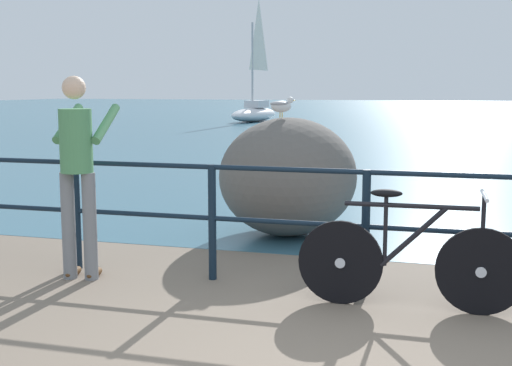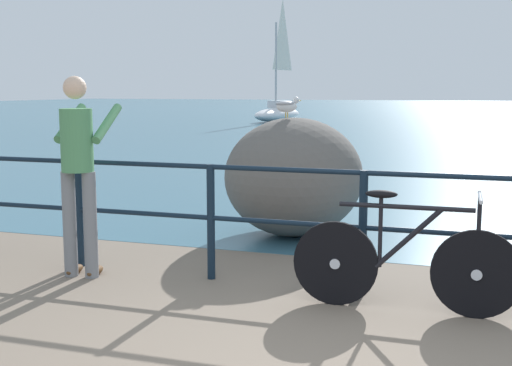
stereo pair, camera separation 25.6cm
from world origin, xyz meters
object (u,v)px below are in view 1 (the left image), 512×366
bicycle (410,259)px  sailboat (255,108)px  breakwater_boulder_main (288,177)px  seagull (281,105)px  person_at_railing (78,167)px

bicycle → sailboat: (-9.01, 27.45, 0.32)m
breakwater_boulder_main → seagull: size_ratio=5.94×
bicycle → seagull: bearing=123.5°
person_at_railing → sailboat: bearing=6.9°
person_at_railing → sailboat: (-6.17, 27.38, -0.28)m
bicycle → seagull: size_ratio=5.86×
bicycle → breakwater_boulder_main: bearing=121.6°
seagull → sailboat: bearing=60.8°
breakwater_boulder_main → sailboat: (-7.53, 25.14, 0.04)m
sailboat → person_at_railing: bearing=22.2°
bicycle → sailboat: bearing=107.1°
person_at_railing → breakwater_boulder_main: bearing=-37.1°
bicycle → person_at_railing: (-2.84, 0.07, 0.60)m
seagull → sailboat: sailboat is taller
person_at_railing → breakwater_boulder_main: 2.64m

